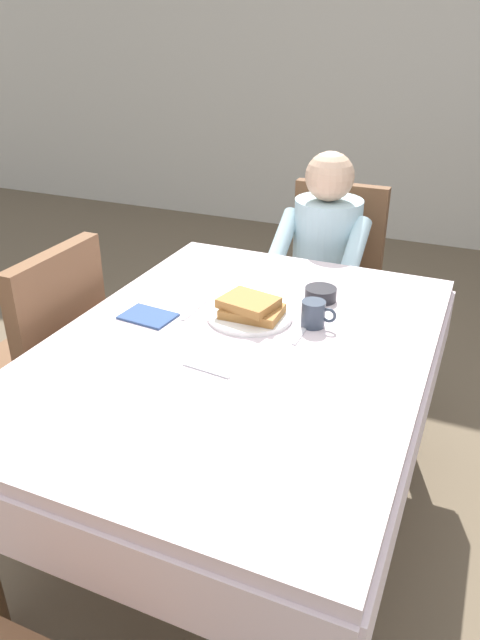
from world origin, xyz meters
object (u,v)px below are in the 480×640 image
object	(u,v)px
dining_table_main	(238,368)
knife_right_of_plate	(303,330)
chair_diner	(331,271)
fork_left_of_plate	(195,309)
spoon_near_edge	(206,370)
bowl_butter	(321,294)
breakfast_stack	(250,307)
diner_person	(323,255)
chair_left_side	(44,352)
plate_breakfast	(250,315)
cup_coffee	(314,314)

from	to	relation	value
dining_table_main	knife_right_of_plate	xyz separation A→B (m)	(0.16, 0.15, 0.09)
chair_diner	fork_left_of_plate	bearing A→B (deg)	78.92
spoon_near_edge	bowl_butter	bearing A→B (deg)	80.88
breakfast_stack	fork_left_of_plate	bearing A→B (deg)	-178.25
chair_diner	diner_person	size ratio (longest dim) A/B	0.83
bowl_butter	fork_left_of_plate	distance (m)	0.44
bowl_butter	spoon_near_edge	distance (m)	0.60
chair_diner	fork_left_of_plate	world-z (taller)	chair_diner
diner_person	chair_left_side	bearing A→B (deg)	53.66
plate_breakfast	knife_right_of_plate	size ratio (longest dim) A/B	1.40
diner_person	bowl_butter	world-z (taller)	diner_person
chair_left_side	breakfast_stack	size ratio (longest dim) A/B	4.54
dining_table_main	cup_coffee	xyz separation A→B (m)	(0.17, 0.20, 0.13)
dining_table_main	knife_right_of_plate	size ratio (longest dim) A/B	7.62
diner_person	breakfast_stack	bearing A→B (deg)	89.89
knife_right_of_plate	bowl_butter	bearing A→B (deg)	3.51
plate_breakfast	breakfast_stack	xyz separation A→B (m)	(0.01, -0.01, 0.04)
breakfast_stack	spoon_near_edge	xyz separation A→B (m)	(0.01, -0.34, -0.04)
diner_person	cup_coffee	xyz separation A→B (m)	(0.20, -0.82, 0.11)
chair_left_side	bowl_butter	world-z (taller)	chair_left_side
diner_person	spoon_near_edge	world-z (taller)	diner_person
chair_diner	knife_right_of_plate	xyz separation A→B (m)	(0.18, -1.02, 0.21)
diner_person	fork_left_of_plate	bearing A→B (deg)	76.98
fork_left_of_plate	chair_diner	bearing A→B (deg)	-10.47
breakfast_stack	dining_table_main	bearing A→B (deg)	-80.54
diner_person	cup_coffee	bearing A→B (deg)	103.68
plate_breakfast	spoon_near_edge	world-z (taller)	plate_breakfast
cup_coffee	spoon_near_edge	distance (m)	0.43
plate_breakfast	breakfast_stack	world-z (taller)	breakfast_stack
chair_left_side	bowl_butter	distance (m)	1.02
bowl_butter	knife_right_of_plate	bearing A→B (deg)	-85.97
plate_breakfast	spoon_near_edge	size ratio (longest dim) A/B	1.87
bowl_butter	chair_left_side	bearing A→B (deg)	-156.54
plate_breakfast	knife_right_of_plate	bearing A→B (deg)	-6.01
cup_coffee	spoon_near_edge	size ratio (longest dim) A/B	0.75
chair_left_side	cup_coffee	distance (m)	1.00
diner_person	chair_left_side	world-z (taller)	diner_person
diner_person	bowl_butter	xyz separation A→B (m)	(0.16, -0.62, 0.09)
diner_person	bowl_butter	size ratio (longest dim) A/B	10.18
chair_diner	spoon_near_edge	world-z (taller)	chair_diner
dining_table_main	diner_person	world-z (taller)	diner_person
chair_left_side	plate_breakfast	world-z (taller)	chair_left_side
chair_left_side	plate_breakfast	xyz separation A→B (m)	(0.74, 0.17, 0.22)
diner_person	breakfast_stack	size ratio (longest dim) A/B	5.47
plate_breakfast	spoon_near_edge	xyz separation A→B (m)	(0.02, -0.35, -0.01)
bowl_butter	knife_right_of_plate	world-z (taller)	bowl_butter
cup_coffee	bowl_butter	bearing A→B (deg)	100.05
diner_person	cup_coffee	world-z (taller)	diner_person
cup_coffee	chair_diner	bearing A→B (deg)	101.55
breakfast_stack	knife_right_of_plate	bearing A→B (deg)	-1.90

